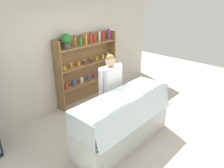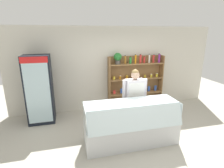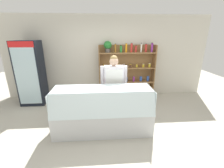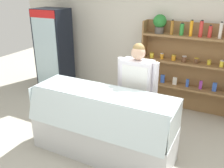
{
  "view_description": "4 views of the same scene",
  "coord_description": "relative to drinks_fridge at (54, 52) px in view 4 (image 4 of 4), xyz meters",
  "views": [
    {
      "loc": [
        -3.0,
        -2.24,
        2.77
      ],
      "look_at": [
        -0.11,
        0.38,
        1.11
      ],
      "focal_mm": 35.0,
      "sensor_mm": 36.0,
      "label": 1
    },
    {
      "loc": [
        -1.49,
        -3.36,
        2.48
      ],
      "look_at": [
        -0.47,
        0.75,
        1.25
      ],
      "focal_mm": 28.0,
      "sensor_mm": 36.0,
      "label": 2
    },
    {
      "loc": [
        -0.21,
        -2.94,
        2.1
      ],
      "look_at": [
        0.05,
        0.65,
        0.9
      ],
      "focal_mm": 24.0,
      "sensor_mm": 36.0,
      "label": 3
    },
    {
      "loc": [
        1.36,
        -2.77,
        2.44
      ],
      "look_at": [
        -0.32,
        0.56,
        0.92
      ],
      "focal_mm": 40.0,
      "sensor_mm": 36.0,
      "label": 4
    }
  ],
  "objects": [
    {
      "name": "drinks_fridge",
      "position": [
        0.0,
        0.0,
        0.0
      ],
      "size": [
        0.7,
        0.58,
        1.93
      ],
      "color": "black",
      "rests_on": "ground"
    },
    {
      "name": "deli_display_case",
      "position": [
        2.14,
        -1.6,
        -0.65
      ],
      "size": [
        2.12,
        0.78,
        1.01
      ],
      "color": "silver",
      "rests_on": "ground"
    },
    {
      "name": "shelving_unit",
      "position": [
        2.93,
        0.35,
        0.09
      ],
      "size": [
        1.87,
        0.29,
        1.89
      ],
      "color": "olive",
      "rests_on": "ground"
    },
    {
      "name": "back_wall",
      "position": [
        2.34,
        0.54,
        0.39
      ],
      "size": [
        6.8,
        0.1,
        2.7
      ],
      "primitive_type": "cube",
      "color": "beige",
      "rests_on": "ground"
    },
    {
      "name": "ground_plane",
      "position": [
        2.34,
        -1.62,
        -0.96
      ],
      "size": [
        12.0,
        12.0,
        0.0
      ],
      "primitive_type": "plane",
      "color": "#B7B2A3"
    },
    {
      "name": "shop_clerk",
      "position": [
        2.43,
        -1.02,
        -0.0
      ],
      "size": [
        0.66,
        0.25,
        1.62
      ],
      "color": "#4C4233",
      "rests_on": "ground"
    }
  ]
}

